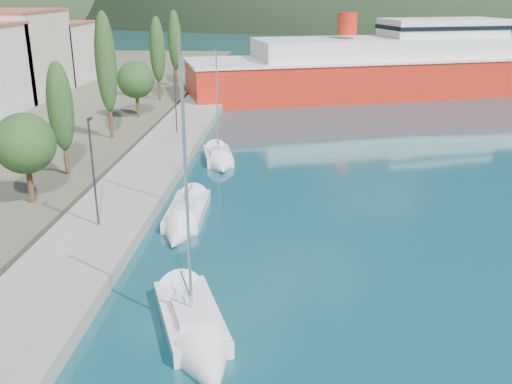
{
  "coord_description": "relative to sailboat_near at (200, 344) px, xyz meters",
  "views": [
    {
      "loc": [
        1.91,
        -13.45,
        13.37
      ],
      "look_at": [
        0.0,
        14.0,
        3.5
      ],
      "focal_mm": 40.0,
      "sensor_mm": 36.0,
      "label": 1
    }
  ],
  "objects": [
    {
      "name": "ground",
      "position": [
        1.6,
        114.74,
        -0.3
      ],
      "size": [
        1400.0,
        1400.0,
        0.0
      ],
      "primitive_type": "plane",
      "color": "#114550"
    },
    {
      "name": "quay",
      "position": [
        -7.4,
        20.74,
        0.1
      ],
      "size": [
        5.0,
        88.0,
        0.8
      ],
      "primitive_type": "cube",
      "color": "gray",
      "rests_on": "ground"
    },
    {
      "name": "tree_row",
      "position": [
        -12.79,
        26.59,
        5.41
      ],
      "size": [
        3.77,
        64.99,
        10.92
      ],
      "color": "#47301E",
      "rests_on": "land_strip"
    },
    {
      "name": "lamp_posts",
      "position": [
        -7.4,
        9.71,
        3.78
      ],
      "size": [
        0.15,
        46.32,
        6.06
      ],
      "color": "#2D2D33",
      "rests_on": "quay"
    },
    {
      "name": "sailboat_near",
      "position": [
        0.0,
        0.0,
        0.0
      ],
      "size": [
        4.93,
        8.09,
        11.17
      ],
      "color": "silver",
      "rests_on": "ground"
    },
    {
      "name": "sailboat_mid",
      "position": [
        -3.0,
        11.88,
        -0.01
      ],
      "size": [
        2.32,
        8.24,
        11.8
      ],
      "color": "silver",
      "rests_on": "ground"
    },
    {
      "name": "sailboat_far",
      "position": [
        -2.4,
        24.63,
        -0.02
      ],
      "size": [
        3.52,
        6.91,
        9.72
      ],
      "color": "silver",
      "rests_on": "ground"
    },
    {
      "name": "ferry",
      "position": [
        17.33,
        58.84,
        3.06
      ],
      "size": [
        56.67,
        27.9,
        11.06
      ],
      "color": "red",
      "rests_on": "ground"
    }
  ]
}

